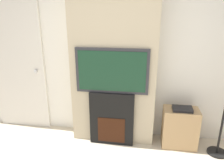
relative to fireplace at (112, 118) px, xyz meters
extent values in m
cube|color=silver|center=(0.00, 0.34, 0.95)|extent=(6.00, 0.06, 2.70)
cube|color=#BCAD8E|center=(0.00, 0.16, 0.95)|extent=(1.21, 0.31, 2.70)
cube|color=black|center=(0.00, 0.00, 0.00)|extent=(0.64, 0.14, 0.81)
cube|color=#33160A|center=(0.00, -0.07, -0.16)|extent=(0.40, 0.01, 0.39)
cube|color=#2D2D33|center=(0.00, 0.00, 0.72)|extent=(1.00, 0.06, 0.63)
cube|color=#143823|center=(0.00, -0.03, 0.72)|extent=(0.92, 0.01, 0.55)
cylinder|color=black|center=(1.50, -0.06, -0.39)|extent=(0.27, 0.27, 0.03)
cube|color=tan|center=(0.98, 0.07, -0.11)|extent=(0.49, 0.30, 0.58)
cube|color=black|center=(0.98, 0.04, 0.21)|extent=(0.27, 0.17, 0.05)
cube|color=silver|center=(-1.56, 0.29, 0.63)|extent=(0.88, 0.04, 2.07)
sphere|color=silver|center=(-1.25, 0.25, 0.59)|extent=(0.06, 0.06, 0.06)
camera|label=1|loc=(0.43, -2.82, 1.53)|focal=35.00mm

